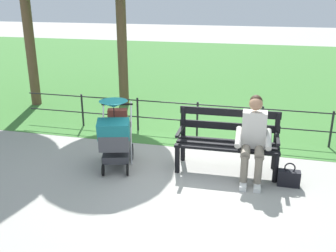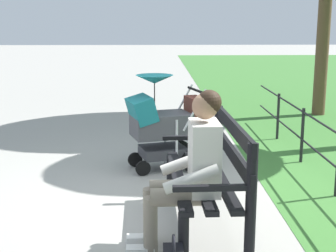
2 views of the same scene
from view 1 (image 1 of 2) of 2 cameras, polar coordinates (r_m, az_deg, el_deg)
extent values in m
plane|color=#9E9B93|center=(6.29, 1.94, -6.08)|extent=(60.00, 60.00, 0.00)
cube|color=#3D7533|center=(14.66, 9.47, 8.38)|extent=(40.00, 16.00, 0.01)
cube|color=black|center=(6.18, 8.96, -2.25)|extent=(1.60, 0.15, 0.04)
cube|color=black|center=(6.01, 8.84, -2.86)|extent=(1.60, 0.15, 0.04)
cube|color=black|center=(5.84, 8.70, -3.51)|extent=(1.60, 0.15, 0.04)
cube|color=black|center=(6.20, 9.13, -0.03)|extent=(1.60, 0.08, 0.12)
cube|color=black|center=(6.13, 9.25, 2.01)|extent=(1.60, 0.08, 0.12)
cylinder|color=black|center=(5.92, 15.86, -6.11)|extent=(0.08, 0.08, 0.45)
cylinder|color=black|center=(6.27, 15.89, -2.20)|extent=(0.08, 0.08, 0.95)
cube|color=black|center=(5.96, 16.13, -1.77)|extent=(0.07, 0.56, 0.04)
cylinder|color=black|center=(6.00, 1.41, -5.00)|extent=(0.08, 0.08, 0.45)
cylinder|color=black|center=(6.34, 2.28, -1.20)|extent=(0.08, 0.08, 0.95)
cube|color=black|center=(6.03, 1.81, -0.72)|extent=(0.07, 0.56, 0.04)
cylinder|color=slate|center=(5.78, 13.54, -3.87)|extent=(0.15, 0.40, 0.14)
cylinder|color=slate|center=(5.78, 11.56, -3.73)|extent=(0.15, 0.40, 0.14)
cylinder|color=slate|center=(5.70, 13.37, -6.82)|extent=(0.11, 0.11, 0.47)
cylinder|color=slate|center=(5.69, 11.35, -6.68)|extent=(0.11, 0.11, 0.47)
cube|color=silver|center=(5.72, 13.21, -8.97)|extent=(0.11, 0.22, 0.07)
cube|color=silver|center=(5.71, 11.19, -8.83)|extent=(0.11, 0.22, 0.07)
cube|color=beige|center=(5.89, 12.78, -0.47)|extent=(0.37, 0.23, 0.56)
cylinder|color=beige|center=(5.82, 14.86, -1.94)|extent=(0.10, 0.43, 0.23)
cylinder|color=beige|center=(5.81, 10.53, -1.63)|extent=(0.10, 0.43, 0.23)
sphere|color=#A37556|center=(5.77, 13.07, 3.27)|extent=(0.20, 0.20, 0.20)
sphere|color=black|center=(5.79, 13.09, 3.63)|extent=(0.19, 0.19, 0.19)
cylinder|color=black|center=(6.52, -5.41, -3.88)|extent=(0.11, 0.28, 0.28)
cylinder|color=black|center=(6.56, -9.43, -3.89)|extent=(0.11, 0.28, 0.28)
cylinder|color=black|center=(5.99, -6.11, -6.56)|extent=(0.08, 0.18, 0.18)
cylinder|color=black|center=(6.04, -9.73, -6.56)|extent=(0.08, 0.18, 0.18)
cube|color=#38383D|center=(6.23, -7.71, -4.29)|extent=(0.55, 0.62, 0.12)
cylinder|color=silver|center=(6.26, -5.57, -3.04)|extent=(0.03, 0.03, 0.65)
cylinder|color=silver|center=(6.31, -9.74, -3.06)|extent=(0.03, 0.03, 0.65)
cube|color=#47474C|center=(6.09, -7.86, -1.51)|extent=(0.63, 0.78, 0.28)
cube|color=#19727A|center=(5.80, -8.18, -0.50)|extent=(0.55, 0.43, 0.33)
cylinder|color=black|center=(6.38, -7.63, 3.25)|extent=(0.51, 0.17, 0.03)
cylinder|color=silver|center=(6.32, -5.57, 1.29)|extent=(0.11, 0.29, 0.49)
cylinder|color=silver|center=(6.37, -9.70, 1.23)|extent=(0.11, 0.29, 0.49)
cone|color=#19727A|center=(5.84, -8.18, 3.26)|extent=(0.54, 0.54, 0.10)
cylinder|color=black|center=(5.89, -8.10, 1.58)|extent=(0.01, 0.01, 0.30)
cube|color=brown|center=(6.42, -7.57, 1.31)|extent=(0.35, 0.24, 0.28)
cube|color=black|center=(5.91, 17.67, -7.49)|extent=(0.32, 0.14, 0.24)
torus|color=black|center=(5.84, 17.84, -6.00)|extent=(0.16, 0.02, 0.16)
cylinder|color=black|center=(7.53, 23.31, -0.49)|extent=(0.04, 0.04, 0.70)
cylinder|color=black|center=(7.42, 13.87, 0.28)|extent=(0.04, 0.04, 0.70)
cylinder|color=black|center=(7.52, 4.42, 1.04)|extent=(0.04, 0.04, 0.70)
cylinder|color=black|center=(7.81, -4.57, 1.74)|extent=(0.04, 0.04, 0.70)
cylinder|color=black|center=(8.28, -12.72, 2.34)|extent=(0.04, 0.04, 0.70)
cylinder|color=black|center=(7.43, 4.48, 3.24)|extent=(7.44, 0.02, 0.02)
cylinder|color=black|center=(7.53, 4.41, 0.68)|extent=(7.44, 0.02, 0.02)
cylinder|color=brown|center=(10.09, -20.07, 11.93)|extent=(0.24, 0.24, 3.21)
cylinder|color=brown|center=(9.55, -6.90, 12.02)|extent=(0.24, 0.24, 3.03)
camera|label=2|loc=(6.35, 48.42, 4.71)|focal=52.77mm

